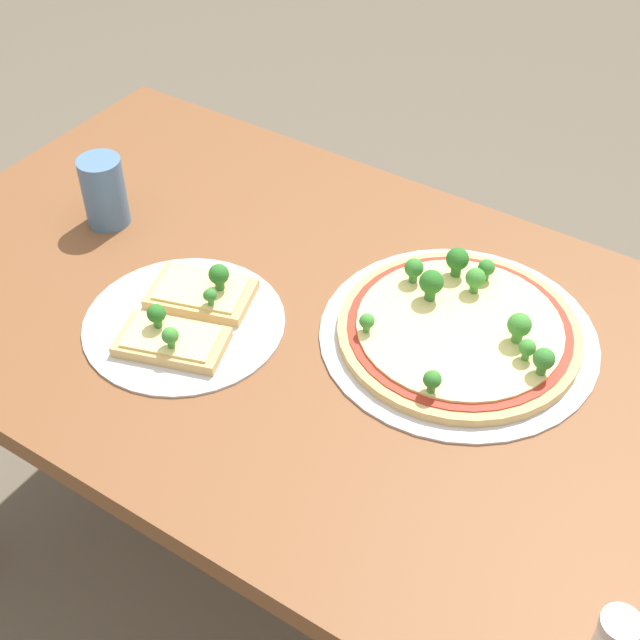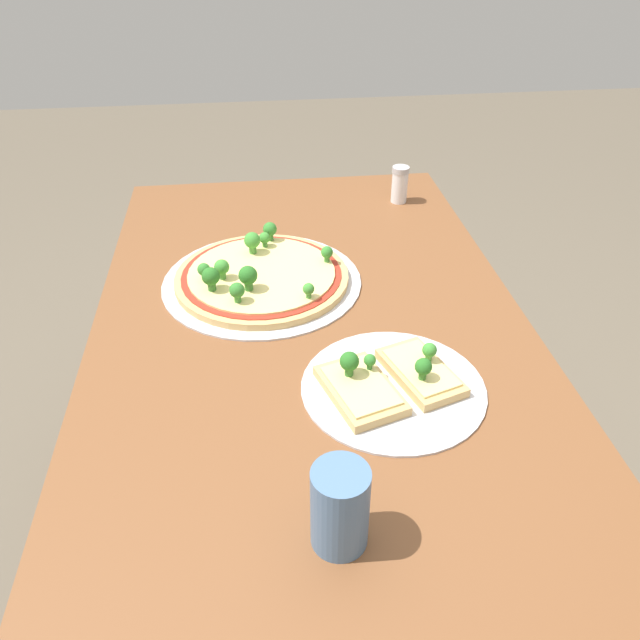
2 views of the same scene
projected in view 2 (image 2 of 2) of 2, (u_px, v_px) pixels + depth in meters
name	position (u px, v px, depth m)	size (l,w,h in m)	color
ground_plane	(315.00, 572.00, 1.52)	(8.00, 8.00, 0.00)	brown
dining_table	(313.00, 372.00, 1.16)	(1.37, 0.78, 0.73)	brown
pizza_tray_whole	(261.00, 276.00, 1.23)	(0.39, 0.39, 0.07)	silver
pizza_tray_slice	(391.00, 382.00, 0.97)	(0.29, 0.29, 0.07)	silver
drinking_cup	(340.00, 508.00, 0.72)	(0.07, 0.07, 0.12)	#4C7099
condiment_shaker	(400.00, 184.00, 1.52)	(0.04, 0.04, 0.09)	silver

